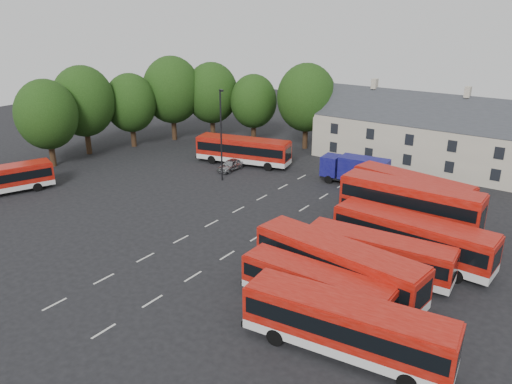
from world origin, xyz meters
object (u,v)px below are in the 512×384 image
(box_truck, at_px, (355,169))
(lamppost, at_px, (221,133))
(bus_row_a, at_px, (346,324))
(bus_dd_south, at_px, (409,207))
(silver_car, at_px, (231,165))

(box_truck, bearing_deg, lamppost, -155.47)
(bus_row_a, relative_size, bus_dd_south, 1.04)
(box_truck, xyz_separation_m, lamppost, (-12.79, -7.27, 3.66))
(bus_row_a, distance_m, box_truck, 29.01)
(silver_car, bearing_deg, bus_row_a, -41.08)
(bus_dd_south, bearing_deg, bus_row_a, -81.71)
(silver_car, distance_m, lamppost, 6.08)
(bus_row_a, distance_m, silver_car, 34.56)
(bus_dd_south, bearing_deg, lamppost, 174.04)
(bus_dd_south, xyz_separation_m, silver_car, (-23.46, 5.66, -2.04))
(silver_car, height_order, lamppost, lamppost)
(bus_dd_south, bearing_deg, box_truck, 133.87)
(box_truck, relative_size, lamppost, 0.73)
(bus_dd_south, relative_size, silver_car, 2.97)
(bus_dd_south, distance_m, lamppost, 22.25)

